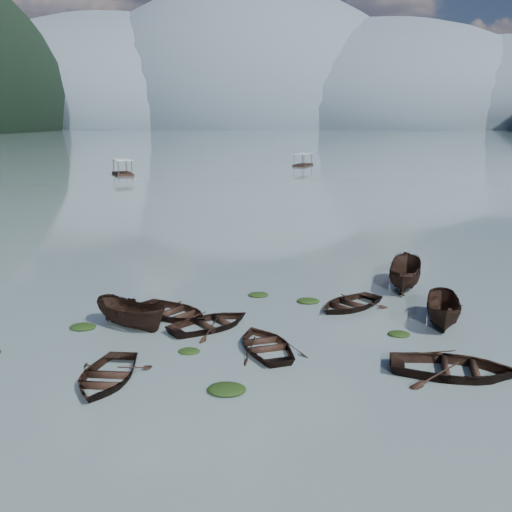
{
  "coord_description": "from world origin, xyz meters",
  "views": [
    {
      "loc": [
        1.57,
        -18.04,
        9.09
      ],
      "look_at": [
        0.0,
        12.0,
        2.0
      ],
      "focal_mm": 40.0,
      "sensor_mm": 36.0,
      "label": 1
    }
  ],
  "objects_px": {
    "rowboat_3": "(266,349)",
    "pontoon_centre": "(303,166)",
    "rowboat_0": "(106,381)",
    "pontoon_left": "(123,175)"
  },
  "relations": [
    {
      "from": "rowboat_3",
      "to": "pontoon_centre",
      "type": "relative_size",
      "value": 0.6
    },
    {
      "from": "pontoon_centre",
      "to": "rowboat_3",
      "type": "bearing_deg",
      "value": -73.48
    },
    {
      "from": "rowboat_3",
      "to": "rowboat_0",
      "type": "bearing_deg",
      "value": 8.95
    },
    {
      "from": "pontoon_left",
      "to": "pontoon_centre",
      "type": "height_order",
      "value": "pontoon_left"
    },
    {
      "from": "rowboat_3",
      "to": "pontoon_centre",
      "type": "xyz_separation_m",
      "value": [
        4.34,
        100.45,
        0.0
      ]
    },
    {
      "from": "rowboat_3",
      "to": "pontoon_centre",
      "type": "height_order",
      "value": "pontoon_centre"
    },
    {
      "from": "rowboat_3",
      "to": "pontoon_left",
      "type": "xyz_separation_m",
      "value": [
        -27.98,
        77.73,
        0.0
      ]
    },
    {
      "from": "pontoon_left",
      "to": "rowboat_0",
      "type": "bearing_deg",
      "value": -99.31
    },
    {
      "from": "rowboat_0",
      "to": "rowboat_3",
      "type": "bearing_deg",
      "value": 32.15
    },
    {
      "from": "rowboat_3",
      "to": "pontoon_left",
      "type": "bearing_deg",
      "value": -91.01
    }
  ]
}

